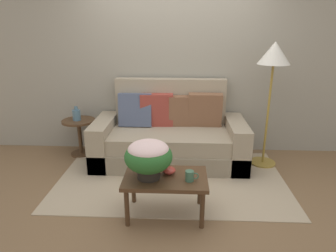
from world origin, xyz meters
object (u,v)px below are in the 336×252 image
at_px(couch, 170,137).
at_px(coffee_mug, 190,176).
at_px(table_vase, 77,115).
at_px(potted_plant, 148,156).
at_px(side_table, 79,131).
at_px(floor_lamp, 273,63).
at_px(snack_bowl, 169,170).
at_px(coffee_table, 165,182).

relative_size(couch, coffee_mug, 15.98).
bearing_deg(table_vase, potted_plant, -50.74).
distance_m(side_table, floor_lamp, 2.81).
distance_m(couch, snack_bowl, 1.25).
xyz_separation_m(potted_plant, snack_bowl, (0.19, 0.09, -0.19)).
height_order(couch, table_vase, couch).
bearing_deg(coffee_table, table_vase, 133.38).
height_order(floor_lamp, potted_plant, floor_lamp).
bearing_deg(coffee_table, snack_bowl, 64.62).
xyz_separation_m(couch, potted_plant, (-0.14, -1.34, 0.31)).
xyz_separation_m(potted_plant, coffee_mug, (0.39, -0.04, -0.18)).
distance_m(side_table, coffee_mug, 2.18).
height_order(coffee_table, floor_lamp, floor_lamp).
xyz_separation_m(floor_lamp, snack_bowl, (-1.25, -1.17, -0.91)).
distance_m(couch, floor_lamp, 1.65).
bearing_deg(coffee_mug, floor_lamp, 51.33).
relative_size(coffee_table, coffee_mug, 6.33).
distance_m(floor_lamp, potted_plant, 2.04).
xyz_separation_m(couch, coffee_table, (0.02, -1.30, 0.02)).
bearing_deg(floor_lamp, side_table, 175.57).
xyz_separation_m(couch, coffee_mug, (0.25, -1.38, 0.13)).
bearing_deg(snack_bowl, side_table, 134.73).
bearing_deg(side_table, couch, -5.68).
relative_size(snack_bowl, table_vase, 0.65).
relative_size(coffee_mug, table_vase, 0.63).
bearing_deg(coffee_mug, coffee_table, 163.04).
bearing_deg(snack_bowl, coffee_table, -115.38).
height_order(couch, potted_plant, couch).
height_order(couch, coffee_table, couch).
distance_m(coffee_table, floor_lamp, 2.04).
xyz_separation_m(side_table, table_vase, (-0.01, -0.01, 0.25)).
relative_size(couch, side_table, 3.83).
distance_m(couch, coffee_table, 1.31).
distance_m(potted_plant, coffee_mug, 0.43).
bearing_deg(side_table, potted_plant, -51.28).
bearing_deg(couch, coffee_table, -89.33).
xyz_separation_m(snack_bowl, table_vase, (-1.37, 1.36, 0.15)).
bearing_deg(table_vase, couch, -5.11).
bearing_deg(side_table, snack_bowl, -45.27).
height_order(potted_plant, snack_bowl, potted_plant).
bearing_deg(potted_plant, floor_lamp, 41.34).
bearing_deg(coffee_mug, couch, 100.29).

